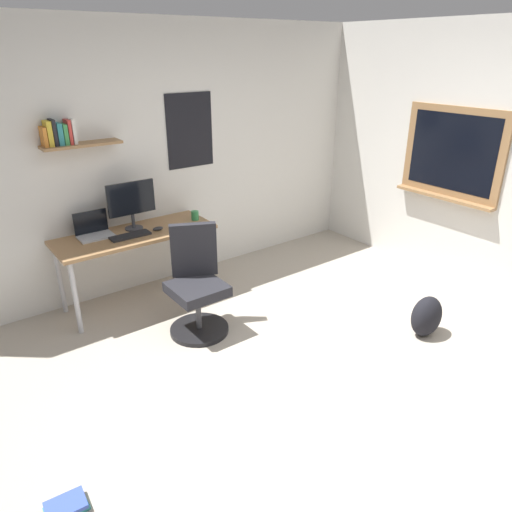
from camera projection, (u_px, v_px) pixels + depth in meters
The scene contains 11 objects.
ground_plane at pixel (327, 388), 3.51m from camera, with size 5.20×5.20×0.00m, color #ADA393.
wall_back at pixel (163, 158), 4.77m from camera, with size 5.00×0.30×2.60m.
desk at pixel (136, 240), 4.48m from camera, with size 1.49×0.58×0.72m.
office_chair at pixel (197, 288), 4.11m from camera, with size 0.54×0.56×0.95m.
laptop at pixel (94, 231), 4.35m from camera, with size 0.31×0.21×0.23m.
monitor_primary at pixel (131, 202), 4.43m from camera, with size 0.46×0.17×0.46m.
keyboard at pixel (130, 236), 4.35m from camera, with size 0.37×0.13×0.02m, color black.
computer_mouse at pixel (158, 229), 4.50m from camera, with size 0.10×0.06×0.03m, color #262628.
coffee_mug at pixel (195, 215), 4.77m from camera, with size 0.08×0.08×0.09m, color #338C4C.
backpack at pixel (426, 316), 4.10m from camera, with size 0.32×0.22×0.37m, color black.
book_stack_on_floor at pixel (66, 507), 2.57m from camera, with size 0.22×0.16×0.05m.
Camera 1 is at (-2.10, -1.94, 2.32)m, focal length 33.08 mm.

